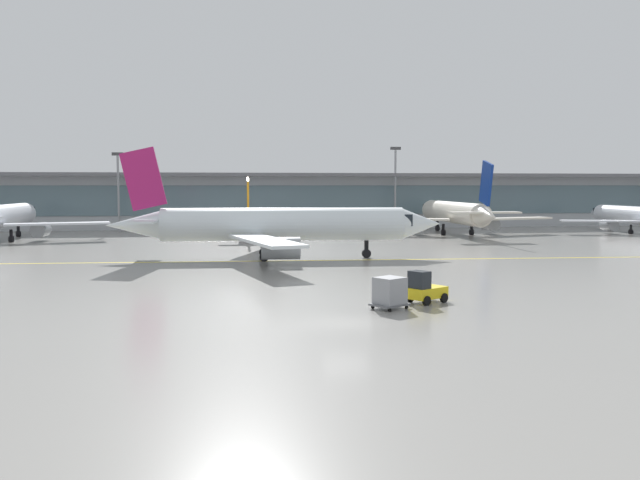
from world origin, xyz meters
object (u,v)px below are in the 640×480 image
(gate_airplane_3, at_px, (454,213))
(cargo_dolly_lead, at_px, (390,292))
(baggage_tug, at_px, (425,289))
(gate_airplane_2, at_px, (248,219))
(taxiing_regional_jet, at_px, (279,226))
(apron_light_mast_2, at_px, (395,184))
(apron_light_mast_1, at_px, (118,188))
(gate_airplane_4, at_px, (637,216))

(gate_airplane_3, relative_size, cargo_dolly_lead, 12.45)
(baggage_tug, xyz_separation_m, cargo_dolly_lead, (-2.73, -1.72, 0.16))
(gate_airplane_3, distance_m, baggage_tug, 62.29)
(gate_airplane_2, bearing_deg, taxiing_regional_jet, -174.17)
(gate_airplane_2, distance_m, gate_airplane_3, 31.42)
(gate_airplane_3, distance_m, apron_light_mast_2, 16.09)
(apron_light_mast_1, distance_m, apron_light_mast_2, 46.07)
(taxiing_regional_jet, relative_size, apron_light_mast_2, 2.44)
(gate_airplane_2, bearing_deg, apron_light_mast_1, 57.57)
(taxiing_regional_jet, bearing_deg, gate_airplane_2, 96.50)
(taxiing_regional_jet, relative_size, apron_light_mast_1, 2.68)
(gate_airplane_4, relative_size, taxiing_regional_jet, 0.80)
(taxiing_regional_jet, distance_m, apron_light_mast_2, 51.04)
(baggage_tug, distance_m, apron_light_mast_2, 74.72)
(taxiing_regional_jet, relative_size, cargo_dolly_lead, 13.04)
(gate_airplane_2, distance_m, gate_airplane_4, 60.50)
(cargo_dolly_lead, relative_size, apron_light_mast_1, 0.21)
(gate_airplane_4, bearing_deg, apron_light_mast_1, 78.83)
(gate_airplane_4, bearing_deg, gate_airplane_2, 88.18)
(taxiing_regional_jet, xyz_separation_m, cargo_dolly_lead, (4.24, -29.30, -2.35))
(apron_light_mast_1, bearing_deg, baggage_tug, -67.90)
(gate_airplane_4, xyz_separation_m, apron_light_mast_1, (-80.69, 15.66, 4.32))
(taxiing_regional_jet, bearing_deg, gate_airplane_4, 28.78)
(gate_airplane_4, relative_size, cargo_dolly_lead, 10.49)
(cargo_dolly_lead, bearing_deg, gate_airplane_3, 34.88)
(baggage_tug, height_order, cargo_dolly_lead, baggage_tug)
(apron_light_mast_1, relative_size, apron_light_mast_2, 0.91)
(baggage_tug, height_order, apron_light_mast_1, apron_light_mast_1)
(gate_airplane_3, bearing_deg, apron_light_mast_2, 22.19)
(gate_airplane_3, relative_size, gate_airplane_4, 1.19)
(apron_light_mast_1, bearing_deg, gate_airplane_2, -34.58)
(apron_light_mast_1, bearing_deg, apron_light_mast_2, 0.91)
(gate_airplane_2, relative_size, apron_light_mast_1, 2.03)
(baggage_tug, bearing_deg, apron_light_mast_2, 44.62)
(taxiing_regional_jet, bearing_deg, apron_light_mast_2, 64.78)
(gate_airplane_3, bearing_deg, taxiing_regional_jet, 137.02)
(gate_airplane_4, height_order, apron_light_mast_1, apron_light_mast_1)
(baggage_tug, relative_size, apron_light_mast_1, 0.23)
(gate_airplane_2, relative_size, taxiing_regional_jet, 0.76)
(gate_airplane_3, xyz_separation_m, cargo_dolly_lead, (-25.23, -59.76, -2.20))
(gate_airplane_2, bearing_deg, apron_light_mast_2, -58.28)
(taxiing_regional_jet, height_order, baggage_tug, taxiing_regional_jet)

